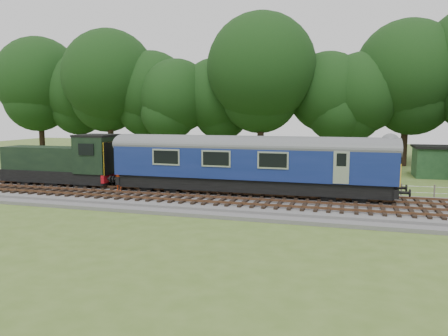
% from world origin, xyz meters
% --- Properties ---
extents(ground, '(120.00, 120.00, 0.00)m').
position_xyz_m(ground, '(0.00, 0.00, 0.00)').
color(ground, '#475F23').
rests_on(ground, ground).
extents(ballast, '(70.00, 7.00, 0.35)m').
position_xyz_m(ballast, '(0.00, 0.00, 0.17)').
color(ballast, '#4C4C4F').
rests_on(ballast, ground).
extents(track_north, '(67.20, 2.40, 0.21)m').
position_xyz_m(track_north, '(0.00, 1.40, 0.42)').
color(track_north, black).
rests_on(track_north, ballast).
extents(track_south, '(67.20, 2.40, 0.21)m').
position_xyz_m(track_south, '(0.00, -1.60, 0.42)').
color(track_south, black).
rests_on(track_south, ballast).
extents(fence, '(64.00, 0.12, 1.00)m').
position_xyz_m(fence, '(0.00, 4.50, 0.00)').
color(fence, '#6B6054').
rests_on(fence, ground).
extents(tree_line, '(70.00, 8.00, 18.00)m').
position_xyz_m(tree_line, '(0.00, 22.00, 0.00)').
color(tree_line, black).
rests_on(tree_line, ground).
extents(dmu_railcar, '(18.05, 2.86, 3.88)m').
position_xyz_m(dmu_railcar, '(2.43, 1.40, 2.61)').
color(dmu_railcar, black).
rests_on(dmu_railcar, ground).
extents(shunter_loco, '(8.92, 2.60, 3.38)m').
position_xyz_m(shunter_loco, '(-11.49, 1.40, 1.97)').
color(shunter_loco, black).
rests_on(shunter_loco, ground).
extents(worker, '(0.60, 0.42, 1.57)m').
position_xyz_m(worker, '(-6.42, 0.28, 1.13)').
color(worker, '#FF410D').
rests_on(worker, ballast).
extents(shed, '(3.46, 3.46, 2.78)m').
position_xyz_m(shed, '(15.70, 15.71, 1.41)').
color(shed, '#18351C').
rests_on(shed, ground).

